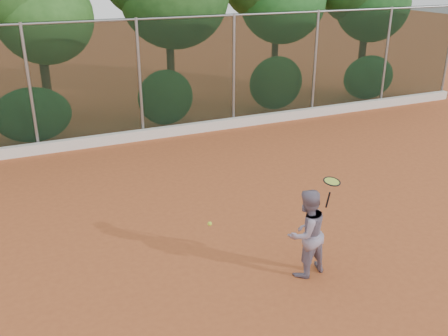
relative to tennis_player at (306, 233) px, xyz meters
name	(u,v)px	position (x,y,z in m)	size (l,w,h in m)	color
ground	(246,250)	(-0.56, 1.06, -0.77)	(80.00, 80.00, 0.00)	#AC5228
concrete_curb	(145,134)	(-0.56, 7.88, -0.62)	(24.00, 0.20, 0.30)	silver
tennis_player	(306,233)	(0.00, 0.00, 0.00)	(0.75, 0.58, 1.54)	gray
chainlink_fence	(140,76)	(-0.56, 8.06, 1.09)	(24.09, 0.09, 3.50)	black
tennis_racket	(331,184)	(0.34, -0.11, 0.88)	(0.35, 0.35, 0.53)	black
tennis_ball_in_flight	(210,224)	(-1.91, -0.49, 0.85)	(0.06, 0.06, 0.06)	#BCD731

